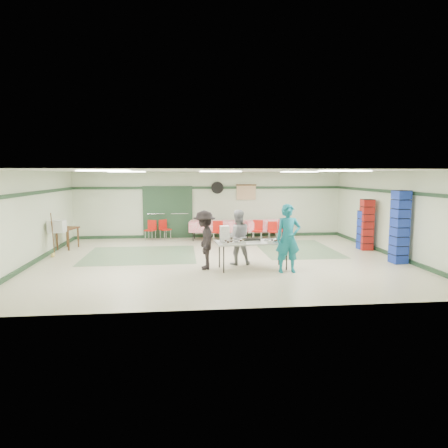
{
  "coord_description": "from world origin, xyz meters",
  "views": [
    {
      "loc": [
        -1.14,
        -11.92,
        2.59
      ],
      "look_at": [
        0.08,
        -0.3,
        1.14
      ],
      "focal_mm": 32.0,
      "sensor_mm": 36.0,
      "label": 1
    }
  ],
  "objects": [
    {
      "name": "serving_table",
      "position": [
        0.77,
        -1.26,
        0.72
      ],
      "size": [
        2.07,
        0.98,
        0.76
      ],
      "rotation": [
        0.0,
        0.0,
        0.08
      ],
      "color": "#BABAB5",
      "rests_on": "floor"
    },
    {
      "name": "chair_loose_a",
      "position": [
        -1.87,
        4.06,
        0.48
      ],
      "size": [
        0.52,
        0.52,
        0.79
      ],
      "rotation": [
        0.0,
        0.0,
        0.68
      ],
      "color": "red",
      "rests_on": "floor"
    },
    {
      "name": "chair_c",
      "position": [
        2.79,
        3.12,
        0.51
      ],
      "size": [
        0.4,
        0.4,
        0.84
      ],
      "rotation": [
        0.0,
        0.0,
        0.02
      ],
      "color": "red",
      "rests_on": "floor"
    },
    {
      "name": "crate_stack_blue_b",
      "position": [
        5.15,
        -1.02,
        1.07
      ],
      "size": [
        0.44,
        0.44,
        2.14
      ],
      "primitive_type": "cube",
      "rotation": [
        0.0,
        0.0,
        0.07
      ],
      "color": "#1A2F9F",
      "rests_on": "floor"
    },
    {
      "name": "baseboard_left",
      "position": [
        -5.47,
        0.0,
        0.06
      ],
      "size": [
        0.06,
        9.0,
        0.12
      ],
      "primitive_type": "cube",
      "rotation": [
        0.0,
        0.0,
        1.57
      ],
      "color": "#203B25",
      "rests_on": "floor"
    },
    {
      "name": "printer_table",
      "position": [
        -5.15,
        2.38,
        0.63
      ],
      "size": [
        0.71,
        0.91,
        0.74
      ],
      "rotation": [
        0.0,
        0.0,
        -0.25
      ],
      "color": "brown",
      "rests_on": "floor"
    },
    {
      "name": "volunteer_dark",
      "position": [
        -0.55,
        -1.13,
        0.81
      ],
      "size": [
        0.61,
        1.05,
        1.62
      ],
      "primitive_type": "imported",
      "rotation": [
        0.0,
        0.0,
        -1.58
      ],
      "color": "black",
      "rests_on": "floor"
    },
    {
      "name": "green_patch_b",
      "position": [
        2.8,
        1.5,
        0.0
      ],
      "size": [
        2.5,
        3.5,
        0.01
      ],
      "primitive_type": "cube",
      "color": "slate",
      "rests_on": "floor"
    },
    {
      "name": "volunteer_grey",
      "position": [
        0.43,
        -0.66,
        0.79
      ],
      "size": [
        0.8,
        0.64,
        1.59
      ],
      "primitive_type": "imported",
      "rotation": [
        0.0,
        0.0,
        3.19
      ],
      "color": "#96959B",
      "rests_on": "floor"
    },
    {
      "name": "ceiling",
      "position": [
        0.0,
        0.0,
        2.7
      ],
      "size": [
        11.0,
        11.0,
        0.0
      ],
      "primitive_type": "plane",
      "rotation": [
        3.14,
        0.0,
        0.0
      ],
      "color": "silver",
      "rests_on": "wall_back"
    },
    {
      "name": "baking_pan",
      "position": [
        0.74,
        -1.23,
        0.8
      ],
      "size": [
        0.46,
        0.31,
        0.08
      ],
      "primitive_type": "cube",
      "rotation": [
        0.0,
        0.0,
        0.08
      ],
      "color": "black",
      "rests_on": "serving_table"
    },
    {
      "name": "scroll_banner",
      "position": [
        1.5,
        4.44,
        1.85
      ],
      "size": [
        0.8,
        0.02,
        0.6
      ],
      "primitive_type": "cube",
      "color": "#D9B887",
      "rests_on": "wall_back"
    },
    {
      "name": "wall_back",
      "position": [
        0.0,
        4.5,
        1.35
      ],
      "size": [
        11.0,
        0.0,
        11.0
      ],
      "primitive_type": "plane",
      "rotation": [
        1.57,
        0.0,
        0.0
      ],
      "color": "beige",
      "rests_on": "floor"
    },
    {
      "name": "green_patch_a",
      "position": [
        -2.5,
        1.0,
        0.0
      ],
      "size": [
        3.5,
        3.0,
        0.01
      ],
      "primitive_type": "cube",
      "color": "slate",
      "rests_on": "floor"
    },
    {
      "name": "double_door_left",
      "position": [
        -2.2,
        4.44,
        1.05
      ],
      "size": [
        0.9,
        0.06,
        2.1
      ],
      "primitive_type": "cube",
      "color": "gray",
      "rests_on": "floor"
    },
    {
      "name": "wall_fan",
      "position": [
        0.3,
        4.44,
        2.05
      ],
      "size": [
        0.5,
        0.1,
        0.5
      ],
      "primitive_type": "cylinder",
      "rotation": [
        1.57,
        0.0,
        0.0
      ],
      "color": "black",
      "rests_on": "wall_back"
    },
    {
      "name": "baseboard_right",
      "position": [
        5.47,
        0.0,
        0.06
      ],
      "size": [
        0.06,
        9.0,
        0.12
      ],
      "primitive_type": "cube",
      "rotation": [
        0.0,
        0.0,
        1.57
      ],
      "color": "#203B25",
      "rests_on": "floor"
    },
    {
      "name": "trim_right",
      "position": [
        5.47,
        0.0,
        2.05
      ],
      "size": [
        0.06,
        9.0,
        0.1
      ],
      "primitive_type": "cube",
      "rotation": [
        0.0,
        0.0,
        1.57
      ],
      "color": "#203B25",
      "rests_on": "wall_back"
    },
    {
      "name": "sheet_tray_right",
      "position": [
        1.38,
        -1.34,
        0.77
      ],
      "size": [
        0.57,
        0.45,
        0.02
      ],
      "primitive_type": "cube",
      "rotation": [
        0.0,
        0.0,
        0.08
      ],
      "color": "silver",
      "rests_on": "serving_table"
    },
    {
      "name": "crate_stack_blue_a",
      "position": [
        5.15,
        1.17,
        0.67
      ],
      "size": [
        0.47,
        0.47,
        1.35
      ],
      "primitive_type": "cube",
      "rotation": [
        0.0,
        0.0,
        0.13
      ],
      "color": "#1A2F9F",
      "rests_on": "floor"
    },
    {
      "name": "sheet_tray_left",
      "position": [
        0.21,
        -1.41,
        0.77
      ],
      "size": [
        0.66,
        0.52,
        0.02
      ],
      "primitive_type": "cube",
      "rotation": [
        0.0,
        0.0,
        0.08
      ],
      "color": "silver",
      "rests_on": "serving_table"
    },
    {
      "name": "crate_stack_red",
      "position": [
        5.15,
        1.08,
        0.88
      ],
      "size": [
        0.4,
        0.4,
        1.75
      ],
      "primitive_type": "cube",
      "rotation": [
        0.0,
        0.0,
        -0.04
      ],
      "color": "maroon",
      "rests_on": "floor"
    },
    {
      "name": "double_door_right",
      "position": [
        -1.25,
        4.44,
        1.05
      ],
      "size": [
        0.9,
        0.06,
        2.1
      ],
      "primitive_type": "cube",
      "color": "gray",
      "rests_on": "floor"
    },
    {
      "name": "wall_left",
      "position": [
        -5.5,
        0.0,
        1.35
      ],
      "size": [
        0.0,
        9.0,
        9.0
      ],
      "primitive_type": "plane",
      "rotation": [
        1.57,
        0.0,
        1.57
      ],
      "color": "beige",
      "rests_on": "floor"
    },
    {
      "name": "sheet_tray_mid",
      "position": [
        0.67,
        -1.18,
        0.77
      ],
      "size": [
        0.59,
        0.47,
        0.02
      ],
      "primitive_type": "cube",
      "rotation": [
        0.0,
        0.0,
        0.08
      ],
      "color": "silver",
      "rests_on": "serving_table"
    },
    {
      "name": "wall_front",
      "position": [
        0.0,
        -4.5,
        1.35
      ],
      "size": [
        11.0,
        0.0,
        11.0
      ],
      "primitive_type": "plane",
      "rotation": [
        -1.57,
        0.0,
        0.0
      ],
      "color": "beige",
      "rests_on": "floor"
    },
    {
      "name": "dining_table_b",
      "position": [
        0.05,
        3.69,
        0.57
      ],
      "size": [
        1.9,
        1.03,
        0.77
      ],
      "rotation": [
        0.0,
        0.0,
        -0.12
      ],
      "color": "red",
      "rests_on": "floor"
    },
    {
      "name": "door_frame",
      "position": [
        -1.73,
        4.42,
        1.05
      ],
      "size": [
        2.0,
        0.03,
        2.15
      ],
      "primitive_type": "cube",
      "color": "#203B25",
      "rests_on": "floor"
    },
    {
      "name": "chair_b",
      "position": [
        1.74,
        3.11,
        0.51
      ],
      "size": [
        0.48,
        0.48,
        0.83
      ],
      "rotation": [
        0.0,
        0.0,
        -0.29
      ],
      "color": "red",
      "rests_on": "floor"
    },
    {
      "name": "floor",
      "position": [
        0.0,
        0.0,
        0.0
      ],
      "size": [
        11.0,
        11.0,
        0.0
      ],
      "primitive_type": "plane",
      "color": "#BEB499",
      "rests_on": "ground"
    },
    {
      "name": "broom",
      "position": [
        -5.23,
        1.05,
        0.71
      ],
      "size": [
        0.04,
        0.22,
        1.37
      ],
      "primitive_type": "cylinder",
      "rotation": [
        0.14,
        0.0,
        0.04
      ],
      "color": "brown",
      "rests_on": "floor"
    },
    {
      "name": "dining_table_a",
      "position": [
        2.25,
        3.69,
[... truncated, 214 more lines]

